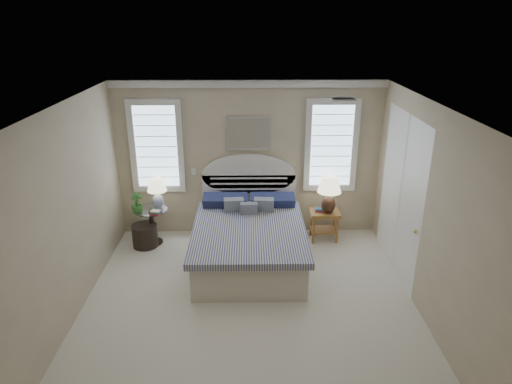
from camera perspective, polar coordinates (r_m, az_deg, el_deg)
The scene contains 21 objects.
floor at distance 6.19m, azimuth -0.83°, elevation -15.12°, with size 4.50×5.00×0.01m, color beige.
ceiling at distance 5.07m, azimuth -0.99°, elevation 10.20°, with size 4.50×5.00×0.01m, color white.
wall_back at distance 7.83m, azimuth -0.92°, elevation 4.05°, with size 4.50×0.02×2.70m, color tan.
wall_left at distance 5.94m, azimuth -23.19°, elevation -3.58°, with size 0.02×5.00×2.70m, color tan.
wall_right at distance 5.94m, azimuth 21.40°, elevation -3.33°, with size 0.02×5.00×2.70m, color tan.
crown_molding at distance 7.51m, azimuth -0.98°, elevation 13.40°, with size 4.50×0.08×0.12m, color silver.
hvac_vent at distance 5.98m, azimuth 10.81°, elevation 11.36°, with size 0.30×0.20×0.02m, color #B2B2B2.
switch_plate at distance 7.94m, azimuth -7.79°, elevation 2.57°, with size 0.08×0.01×0.12m, color silver.
window_left at distance 7.90m, azimuth -12.30°, elevation 5.60°, with size 0.90×0.06×1.60m, color silver.
window_right at distance 7.87m, azimuth 9.37°, elevation 5.74°, with size 0.90×0.06×1.60m, color silver.
painting at distance 7.67m, azimuth -0.94°, elevation 7.32°, with size 0.74×0.04×0.58m, color silver.
closet_door at distance 7.02m, azimuth 17.62°, elevation -0.39°, with size 0.02×1.80×2.40m, color white.
bed at distance 7.23m, azimuth -0.87°, elevation -5.75°, with size 1.72×2.28×1.47m.
side_table_left at distance 7.94m, azimuth -12.90°, elevation -3.74°, with size 0.56×0.56×0.63m.
nightstand_right at distance 7.96m, azimuth 8.54°, elevation -3.35°, with size 0.50×0.40×0.53m.
floor_pot at distance 7.95m, azimuth -13.71°, elevation -5.31°, with size 0.42×0.42×0.39m, color black.
lamp_left at distance 7.76m, azimuth -12.27°, elevation 0.26°, with size 0.40×0.40×0.53m.
lamp_right at distance 7.72m, azimuth 9.13°, elevation 0.16°, with size 0.51×0.51×0.65m.
potted_plant at distance 7.68m, azimuth -14.67°, elevation -1.39°, with size 0.19×0.19×0.35m, color #357830.
books_left at distance 7.62m, azimuth -12.42°, elevation -2.51°, with size 0.20×0.17×0.07m.
books_right at distance 7.88m, azimuth 8.10°, elevation -2.23°, with size 0.22×0.18×0.05m.
Camera 1 is at (0.01, -4.98, 3.68)m, focal length 32.00 mm.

